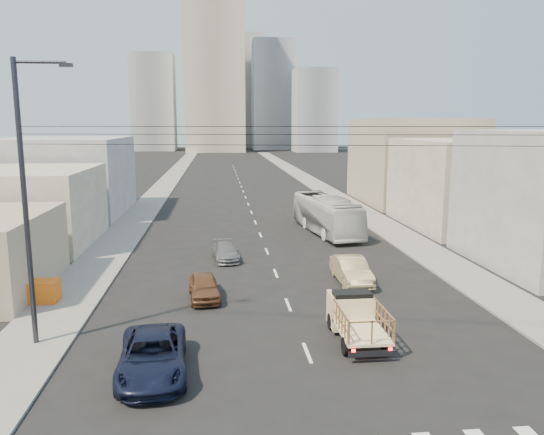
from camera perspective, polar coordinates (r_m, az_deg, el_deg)
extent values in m
plane|color=black|center=(21.03, 4.77, -16.54)|extent=(420.00, 420.00, 0.00)
cube|color=slate|center=(89.34, -11.13, 3.81)|extent=(3.50, 180.00, 0.12)
cube|color=slate|center=(90.28, 3.93, 4.04)|extent=(3.50, 180.00, 0.12)
cube|color=silver|center=(22.81, 3.82, -14.31)|extent=(0.15, 2.00, 0.01)
cube|color=silver|center=(28.32, 1.75, -9.35)|extent=(0.15, 2.00, 0.01)
cube|color=silver|center=(34.00, 0.40, -6.02)|extent=(0.15, 2.00, 0.01)
cube|color=silver|center=(39.77, -0.55, -3.65)|extent=(0.15, 2.00, 0.01)
cube|color=silver|center=(45.60, -1.25, -1.88)|extent=(0.15, 2.00, 0.01)
cube|color=silver|center=(51.47, -1.80, -0.51)|extent=(0.15, 2.00, 0.01)
cube|color=silver|center=(57.37, -2.23, 0.57)|extent=(0.15, 2.00, 0.01)
cube|color=silver|center=(63.28, -2.58, 1.46)|extent=(0.15, 2.00, 0.01)
cube|color=silver|center=(69.21, -2.87, 2.19)|extent=(0.15, 2.00, 0.01)
cube|color=silver|center=(75.15, -3.11, 2.81)|extent=(0.15, 2.00, 0.01)
cube|color=silver|center=(81.10, -3.32, 3.33)|extent=(0.15, 2.00, 0.01)
cube|color=silver|center=(87.06, -3.51, 3.79)|extent=(0.15, 2.00, 0.01)
cube|color=silver|center=(93.02, -3.66, 4.18)|extent=(0.15, 2.00, 0.01)
cube|color=silver|center=(98.99, -3.80, 4.53)|extent=(0.15, 2.00, 0.01)
cube|color=silver|center=(104.96, -3.93, 4.84)|extent=(0.15, 2.00, 0.01)
cube|color=silver|center=(110.94, -4.04, 5.12)|extent=(0.15, 2.00, 0.01)
cube|color=silver|center=(116.91, -4.14, 5.36)|extent=(0.15, 2.00, 0.01)
cube|color=silver|center=(122.89, -4.23, 5.59)|extent=(0.15, 2.00, 0.01)
cube|color=beige|center=(23.33, 9.62, -12.00)|extent=(1.90, 3.00, 0.12)
cube|color=beige|center=(25.05, 8.41, -9.80)|extent=(1.90, 1.60, 1.50)
cube|color=black|center=(24.62, 8.59, -8.67)|extent=(1.70, 0.90, 0.70)
cube|color=#2D2D33|center=(22.08, 10.70, -14.20)|extent=(1.90, 0.12, 0.22)
cube|color=#FF0C0C|center=(21.83, 8.76, -14.00)|extent=(0.15, 0.05, 0.12)
cube|color=#FF0C0C|center=(22.23, 12.62, -13.67)|extent=(0.15, 0.05, 0.12)
cylinder|color=black|center=(25.15, 6.40, -11.05)|extent=(0.25, 0.76, 0.76)
cylinder|color=black|center=(25.55, 10.20, -10.81)|extent=(0.25, 0.76, 0.76)
cylinder|color=black|center=(22.62, 7.95, -13.56)|extent=(0.25, 0.76, 0.76)
cylinder|color=black|center=(23.07, 12.16, -13.21)|extent=(0.25, 0.76, 0.76)
imported|color=black|center=(21.19, -12.72, -14.29)|extent=(2.87, 5.59, 1.51)
imported|color=silver|center=(46.42, 5.88, 0.31)|extent=(4.25, 11.87, 3.24)
imported|color=brown|center=(29.30, -7.31, -7.39)|extent=(1.94, 4.08, 1.35)
imported|color=#9E875C|center=(32.18, 8.53, -5.64)|extent=(1.70, 4.73, 1.55)
imported|color=slate|center=(37.32, -5.02, -3.68)|extent=(2.07, 4.18, 1.17)
cylinder|color=#2D2D33|center=(24.07, -25.01, 0.97)|extent=(0.22, 0.22, 12.00)
cylinder|color=#2D2D33|center=(23.64, -23.71, 15.05)|extent=(2.00, 0.12, 0.12)
cube|color=#2D2D33|center=(23.36, -21.27, 15.03)|extent=(0.50, 0.25, 0.15)
cylinder|color=black|center=(20.30, 4.36, 9.73)|extent=(23.01, 5.02, 0.02)
cylinder|color=black|center=(20.30, 4.35, 8.88)|extent=(23.01, 5.02, 0.02)
cylinder|color=black|center=(20.32, 4.34, 7.76)|extent=(23.01, 5.02, 0.02)
cube|color=orange|center=(30.90, -23.56, -7.95)|extent=(1.80, 1.20, 0.38)
cube|color=orange|center=(30.79, -23.61, -7.27)|extent=(1.80, 1.20, 0.38)
cube|color=orange|center=(30.68, -23.66, -6.59)|extent=(1.80, 1.20, 0.38)
cube|color=#A79C86|center=(52.18, 20.45, 3.44)|extent=(11.00, 14.00, 8.00)
cube|color=tan|center=(66.93, 14.84, 5.91)|extent=(12.00, 16.00, 10.00)
cube|color=#A79C86|center=(45.64, -25.56, 0.97)|extent=(11.00, 12.00, 6.00)
cube|color=gray|center=(59.88, -21.33, 4.15)|extent=(12.00, 16.00, 8.00)
cube|color=tan|center=(189.60, -6.23, 16.18)|extent=(20.00, 20.00, 60.00)
cube|color=gray|center=(204.90, 0.16, 12.96)|extent=(16.00, 16.00, 40.00)
cube|color=gray|center=(199.89, -12.61, 11.94)|extent=(15.00, 15.00, 34.00)
cube|color=gray|center=(219.05, -3.47, 13.27)|extent=(18.00, 18.00, 44.00)
cube|color=gray|center=(186.59, 4.57, 11.38)|extent=(14.00, 14.00, 28.00)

